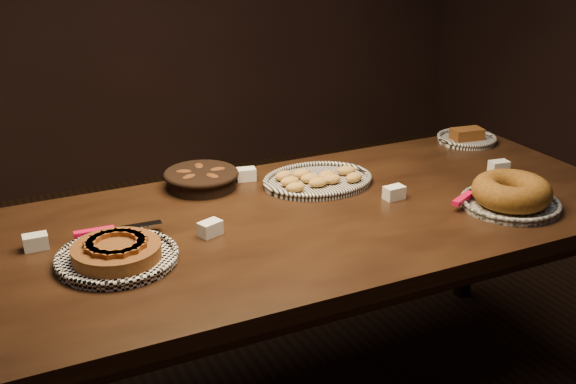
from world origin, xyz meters
name	(u,v)px	position (x,y,z in m)	size (l,w,h in m)	color
buffet_table	(291,239)	(0.00, 0.00, 0.68)	(2.40, 1.00, 0.75)	black
apple_tart_plate	(117,254)	(-0.58, -0.05, 0.77)	(0.35, 0.35, 0.07)	white
madeleine_platter	(317,180)	(0.22, 0.23, 0.77)	(0.40, 0.33, 0.05)	black
bundt_cake_plate	(511,195)	(0.70, -0.24, 0.79)	(0.36, 0.34, 0.10)	black
croissant_basket	(201,177)	(-0.17, 0.38, 0.79)	(0.28, 0.28, 0.07)	black
loaf_plate	(467,138)	(1.02, 0.38, 0.77)	(0.25, 0.25, 0.06)	black
tent_cards	(289,198)	(0.05, 0.11, 0.77)	(1.73, 0.45, 0.04)	white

